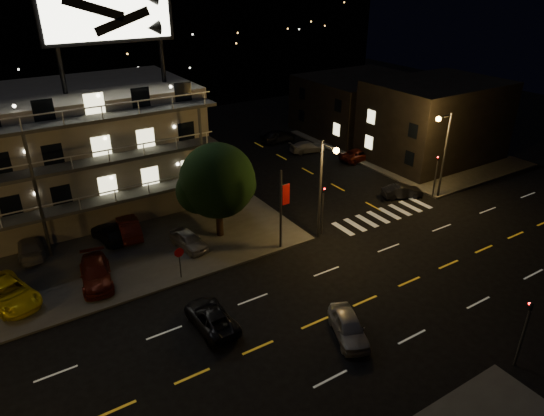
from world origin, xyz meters
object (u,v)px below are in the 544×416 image
lot_car_2 (9,293)px  side_car_0 (402,191)px  lot_car_4 (188,240)px  road_car_west (211,317)px  road_car_east (348,327)px  lot_car_7 (30,246)px  tree (217,183)px

lot_car_2 → side_car_0: size_ratio=1.38×
lot_car_4 → road_car_west: (-2.43, -8.88, -0.17)m
road_car_east → road_car_west: (-6.28, 5.05, -0.06)m
lot_car_4 → road_car_east: lot_car_4 is taller
road_car_west → lot_car_7: bearing=-61.4°
road_car_east → tree: bearing=116.7°
tree → side_car_0: (17.68, -2.48, -4.02)m
road_car_east → road_car_west: bearing=163.8°
tree → lot_car_7: size_ratio=1.68×
side_car_0 → road_car_west: 23.96m
tree → lot_car_2: size_ratio=1.47×
side_car_0 → tree: bearing=104.3°
tree → lot_car_7: tree is taller
side_car_0 → road_car_east: road_car_east is taller
side_car_0 → road_car_east: 20.51m
lot_car_2 → lot_car_7: bearing=52.1°
tree → road_car_east: bearing=-86.0°
lot_car_4 → road_car_west: 9.21m
road_car_east → side_car_0: bearing=58.3°
tree → lot_car_2: tree is taller
lot_car_2 → side_car_0: lot_car_2 is taller
lot_car_2 → lot_car_7: 5.92m
lot_car_2 → road_car_west: bearing=-59.1°
lot_car_7 → road_car_east: bearing=131.2°
tree → road_car_west: 11.49m
lot_car_4 → road_car_west: bearing=-114.0°
side_car_0 → lot_car_2: bearing=109.3°
lot_car_2 → lot_car_4: lot_car_2 is taller
lot_car_4 → side_car_0: (20.52, -1.98, -0.17)m
side_car_0 → road_car_west: road_car_west is taller
lot_car_7 → road_car_west: 16.21m
road_car_east → lot_car_4: bearing=128.1°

